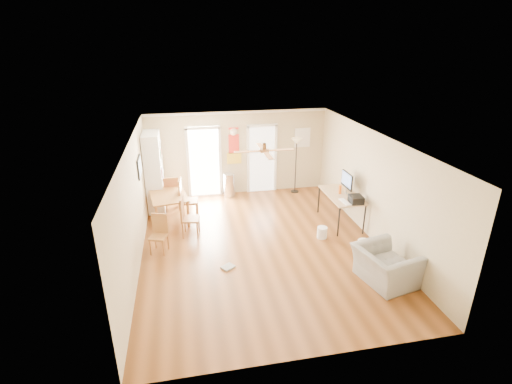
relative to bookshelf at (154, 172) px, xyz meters
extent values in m
plane|color=brown|center=(2.51, -2.72, -1.11)|extent=(7.00, 7.00, 0.00)
cube|color=red|center=(2.38, 0.76, 0.44)|extent=(0.46, 0.03, 1.10)
cube|color=white|center=(4.56, 0.75, 0.59)|extent=(0.50, 0.04, 0.60)
cube|color=black|center=(-0.22, -1.32, 0.59)|extent=(0.04, 0.66, 0.48)
cylinder|color=silver|center=(2.17, 0.49, -0.74)|extent=(0.35, 0.35, 0.74)
cube|color=white|center=(4.71, -2.39, -0.29)|extent=(0.17, 0.44, 0.02)
cube|color=black|center=(4.96, -2.48, -0.21)|extent=(0.33, 0.37, 0.18)
cylinder|color=orange|center=(4.81, -1.84, -0.18)|extent=(0.10, 0.10, 0.24)
cylinder|color=white|center=(4.08, -2.62, -0.97)|extent=(0.25, 0.25, 0.29)
cylinder|color=white|center=(4.74, -3.51, -0.94)|extent=(0.35, 0.35, 0.33)
cube|color=gray|center=(1.62, -3.50, -1.09)|extent=(0.34, 0.32, 0.04)
imported|color=gray|center=(4.66, -4.59, -0.75)|extent=(1.20, 1.31, 0.73)
camera|label=1|loc=(0.87, -10.46, 3.47)|focal=26.65mm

